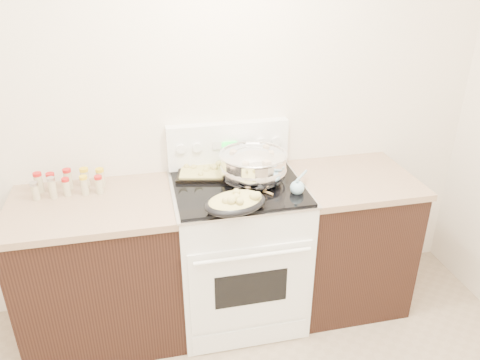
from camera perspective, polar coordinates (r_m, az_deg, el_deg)
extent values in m
cube|color=#F1E3D0|center=(2.86, -8.76, 9.17)|extent=(4.00, 0.05, 2.70)
cube|color=black|center=(2.96, -16.42, -10.81)|extent=(0.90, 0.64, 0.88)
cube|color=brown|center=(2.72, -17.63, -3.02)|extent=(0.93, 0.67, 0.04)
cube|color=black|center=(3.20, 12.73, -7.30)|extent=(0.70, 0.64, 0.88)
cube|color=brown|center=(2.98, 13.60, 0.11)|extent=(0.73, 0.67, 0.04)
cube|color=white|center=(2.97, -0.21, -8.96)|extent=(0.76, 0.66, 0.92)
cube|color=white|center=(2.72, 1.34, -13.03)|extent=(0.70, 0.01, 0.55)
cube|color=black|center=(2.71, 1.38, -13.12)|extent=(0.42, 0.01, 0.22)
cylinder|color=white|center=(2.54, 1.61, -9.28)|extent=(0.65, 0.02, 0.02)
cube|color=white|center=(2.97, 1.25, -18.62)|extent=(0.70, 0.01, 0.14)
cube|color=silver|center=(2.73, -0.23, -0.94)|extent=(0.78, 0.68, 0.01)
cube|color=black|center=(2.73, -0.23, -0.72)|extent=(0.74, 0.64, 0.01)
cube|color=white|center=(2.93, -1.46, 4.39)|extent=(0.76, 0.07, 0.28)
cylinder|color=white|center=(2.84, -7.24, 3.79)|extent=(0.06, 0.02, 0.06)
cylinder|color=white|center=(2.85, -5.24, 3.97)|extent=(0.06, 0.02, 0.06)
cylinder|color=white|center=(2.92, 2.57, 4.62)|extent=(0.06, 0.02, 0.06)
cylinder|color=white|center=(2.95, 4.46, 4.77)|extent=(0.06, 0.02, 0.06)
cube|color=#19E533|center=(2.88, -1.30, 4.34)|extent=(0.09, 0.00, 0.04)
cube|color=silver|center=(2.87, -2.87, 4.20)|extent=(0.05, 0.00, 0.05)
cube|color=silver|center=(2.90, 0.26, 4.46)|extent=(0.05, 0.00, 0.05)
ellipsoid|color=silver|center=(2.74, 1.62, 1.35)|extent=(0.44, 0.44, 0.24)
cylinder|color=silver|center=(2.77, 1.60, -0.02)|extent=(0.22, 0.22, 0.01)
torus|color=silver|center=(2.70, 1.65, 3.17)|extent=(0.40, 0.40, 0.02)
cylinder|color=silver|center=(2.72, 1.63, 1.83)|extent=(0.38, 0.38, 0.13)
cylinder|color=brown|center=(2.70, 1.64, 2.93)|extent=(0.35, 0.35, 0.00)
cube|color=#C6B092|center=(2.59, 3.29, 2.00)|extent=(0.05, 0.05, 0.03)
cube|color=#C6B092|center=(2.58, 0.69, 1.87)|extent=(0.04, 0.04, 0.03)
cube|color=#C6B092|center=(2.72, 3.75, 3.18)|extent=(0.04, 0.04, 0.03)
cube|color=#C6B092|center=(2.70, 1.53, 3.09)|extent=(0.04, 0.04, 0.03)
cube|color=#C6B092|center=(2.72, -0.82, 3.28)|extent=(0.05, 0.05, 0.03)
cube|color=#C6B092|center=(2.66, 1.84, 2.67)|extent=(0.04, 0.04, 0.02)
cube|color=#C6B092|center=(2.75, -0.86, 3.50)|extent=(0.03, 0.03, 0.02)
cube|color=#C6B092|center=(2.81, 3.22, 4.00)|extent=(0.04, 0.04, 0.03)
cube|color=#C6B092|center=(2.66, 1.97, 2.70)|extent=(0.04, 0.04, 0.02)
cube|color=#C6B092|center=(2.71, 2.11, 3.18)|extent=(0.04, 0.04, 0.03)
ellipsoid|color=black|center=(2.45, -0.58, -2.83)|extent=(0.39, 0.32, 0.08)
ellipsoid|color=tan|center=(2.44, -0.58, -2.58)|extent=(0.35, 0.29, 0.06)
sphere|color=tan|center=(2.38, -1.70, -2.51)|extent=(0.04, 0.04, 0.04)
sphere|color=tan|center=(2.45, -0.44, -1.48)|extent=(0.04, 0.04, 0.04)
sphere|color=tan|center=(2.40, -0.45, -2.10)|extent=(0.04, 0.04, 0.04)
sphere|color=tan|center=(2.42, 2.12, -1.90)|extent=(0.04, 0.04, 0.04)
sphere|color=tan|center=(2.37, -1.07, -2.48)|extent=(0.05, 0.05, 0.05)
sphere|color=tan|center=(2.37, -0.02, -2.61)|extent=(0.04, 0.04, 0.04)
sphere|color=tan|center=(2.39, -0.90, -2.25)|extent=(0.04, 0.04, 0.04)
sphere|color=tan|center=(2.42, 1.73, -1.96)|extent=(0.05, 0.05, 0.05)
cube|color=black|center=(2.86, -3.77, 0.90)|extent=(0.43, 0.34, 0.02)
cube|color=tan|center=(2.85, -3.78, 1.12)|extent=(0.38, 0.30, 0.02)
sphere|color=tan|center=(2.84, -4.19, 1.19)|extent=(0.04, 0.04, 0.04)
sphere|color=tan|center=(2.90, -1.30, 1.88)|extent=(0.04, 0.04, 0.04)
sphere|color=tan|center=(2.87, -4.04, 1.56)|extent=(0.04, 0.04, 0.04)
sphere|color=tan|center=(2.88, -5.66, 1.56)|extent=(0.04, 0.04, 0.04)
sphere|color=tan|center=(2.78, -4.81, 0.71)|extent=(0.03, 0.03, 0.03)
sphere|color=tan|center=(2.91, -2.59, 1.96)|extent=(0.04, 0.04, 0.04)
sphere|color=tan|center=(2.85, -3.12, 1.51)|extent=(0.04, 0.04, 0.04)
sphere|color=tan|center=(2.86, -4.03, 1.49)|extent=(0.04, 0.04, 0.04)
sphere|color=tan|center=(2.89, -6.55, 1.64)|extent=(0.04, 0.04, 0.04)
sphere|color=tan|center=(2.93, -1.96, 2.09)|extent=(0.05, 0.05, 0.05)
cylinder|color=#A9824D|center=(2.68, 1.74, -0.93)|extent=(0.17, 0.22, 0.01)
sphere|color=#A9824D|center=(2.59, 0.77, -1.85)|extent=(0.04, 0.04, 0.04)
sphere|color=#90BED6|center=(2.64, 6.98, -0.94)|extent=(0.08, 0.08, 0.08)
cylinder|color=#90BED6|center=(2.73, 7.53, 0.53)|extent=(0.15, 0.23, 0.07)
cylinder|color=#BFB28C|center=(2.91, -23.30, -0.45)|extent=(0.05, 0.05, 0.10)
cylinder|color=#B21414|center=(2.88, -23.51, 0.64)|extent=(0.05, 0.05, 0.02)
cylinder|color=#BFB28C|center=(2.90, -21.98, -0.40)|extent=(0.05, 0.05, 0.10)
cylinder|color=#B21414|center=(2.87, -22.17, 0.62)|extent=(0.05, 0.05, 0.02)
cylinder|color=#BFB28C|center=(2.89, -20.19, -0.03)|extent=(0.05, 0.05, 0.11)
cylinder|color=#B21414|center=(2.86, -20.38, 1.09)|extent=(0.05, 0.05, 0.02)
cylinder|color=#BFB28C|center=(2.88, -18.35, 0.13)|extent=(0.05, 0.05, 0.10)
cylinder|color=gold|center=(2.86, -18.52, 1.20)|extent=(0.05, 0.05, 0.02)
cylinder|color=#BFB28C|center=(2.87, -16.62, 0.15)|extent=(0.05, 0.05, 0.09)
cylinder|color=gold|center=(2.84, -16.76, 1.16)|extent=(0.05, 0.05, 0.02)
cylinder|color=#BFB28C|center=(2.84, -23.65, -1.38)|extent=(0.04, 0.04, 0.09)
cylinder|color=#B2B2B7|center=(2.82, -23.84, -0.43)|extent=(0.05, 0.05, 0.02)
cylinder|color=#BFB28C|center=(2.81, -21.87, -1.06)|extent=(0.04, 0.04, 0.11)
cylinder|color=#B2B2B7|center=(2.78, -22.09, 0.10)|extent=(0.04, 0.04, 0.02)
cylinder|color=#BFB28C|center=(2.81, -20.37, -0.96)|extent=(0.04, 0.04, 0.09)
cylinder|color=#B21414|center=(2.79, -20.54, 0.04)|extent=(0.04, 0.04, 0.02)
cylinder|color=#BFB28C|center=(2.79, -18.41, -0.78)|extent=(0.04, 0.04, 0.10)
cylinder|color=gold|center=(2.77, -18.58, 0.29)|extent=(0.04, 0.04, 0.02)
cylinder|color=#BFB28C|center=(2.78, -16.78, -0.71)|extent=(0.04, 0.04, 0.09)
cylinder|color=#B21414|center=(2.76, -16.93, 0.30)|extent=(0.04, 0.04, 0.02)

